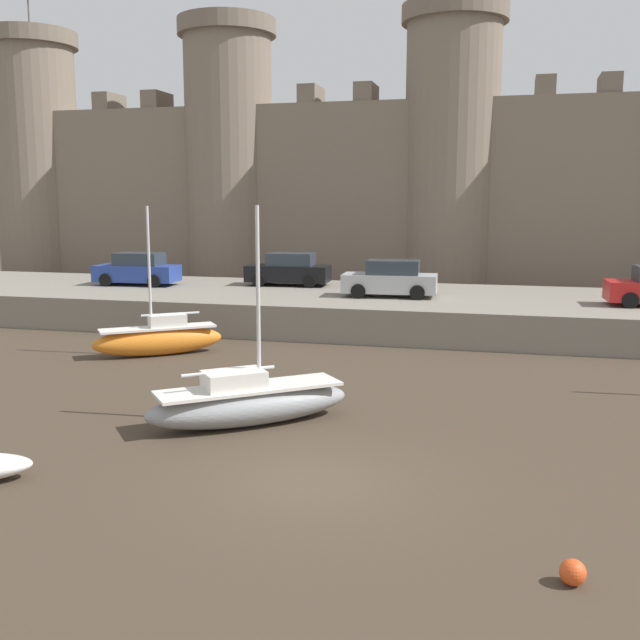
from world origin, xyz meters
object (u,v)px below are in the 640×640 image
mooring_buoy_near_shore (573,572)px  car_quay_west (289,270)px  sailboat_near_channel_right (249,402)px  car_quay_centre_east (391,279)px  car_quay_centre_west (138,270)px  sailboat_midflat_centre (159,338)px

mooring_buoy_near_shore → car_quay_west: (-11.84, 24.47, 2.01)m
sailboat_near_channel_right → mooring_buoy_near_shore: bearing=-40.7°
car_quay_west → car_quay_centre_east: size_ratio=1.00×
car_quay_centre_west → car_quay_centre_east: bearing=-5.8°
mooring_buoy_near_shore → sailboat_near_channel_right: bearing=139.3°
sailboat_near_channel_right → car_quay_centre_east: (1.20, 15.02, 1.62)m
sailboat_midflat_centre → car_quay_centre_east: 10.78m
mooring_buoy_near_shore → car_quay_west: size_ratio=0.10×
sailboat_midflat_centre → car_quay_centre_west: size_ratio=1.30×
car_quay_centre_east → car_quay_west: bearing=151.3°
sailboat_midflat_centre → mooring_buoy_near_shore: sailboat_midflat_centre is taller
mooring_buoy_near_shore → car_quay_centre_east: car_quay_centre_east is taller
sailboat_near_channel_right → car_quay_centre_west: (-11.76, 16.33, 1.62)m
sailboat_midflat_centre → car_quay_centre_west: (-5.62, 9.05, 1.59)m
mooring_buoy_near_shore → car_quay_west: bearing=115.8°
sailboat_midflat_centre → car_quay_centre_east: bearing=46.5°
car_quay_centre_west → sailboat_midflat_centre: bearing=-58.1°
sailboat_midflat_centre → sailboat_near_channel_right: (6.14, -7.28, -0.04)m
sailboat_midflat_centre → car_quay_centre_east: (7.33, 7.73, 1.59)m
mooring_buoy_near_shore → car_quay_centre_west: (-19.20, 22.72, 2.01)m
car_quay_west → car_quay_centre_west: (-7.36, -1.75, 0.00)m
sailboat_near_channel_right → car_quay_centre_west: size_ratio=1.32×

